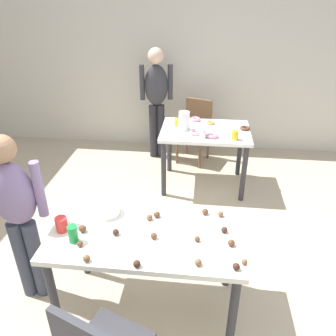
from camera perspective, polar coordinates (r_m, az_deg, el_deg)
The scene contains 36 objects.
ground_plane at distance 2.90m, azimuth -3.31°, elevation -22.62°, with size 6.40×6.40×0.00m, color tan.
wall_back at distance 5.09m, azimuth 2.46°, elevation 17.67°, with size 6.40×0.10×2.60m, color beige.
dining_table_near at distance 2.45m, azimuth -3.58°, elevation -12.54°, with size 1.34×0.72×0.75m.
dining_table_far at distance 4.08m, azimuth 6.26°, elevation 4.98°, with size 1.05×0.74×0.75m.
chair_far_table at distance 4.81m, azimuth 4.69°, elevation 6.95°, with size 0.51×0.51×0.87m.
person_girl_near at distance 2.67m, azimuth -24.19°, elevation -6.37°, with size 0.46×0.24×1.42m.
person_adult_far at distance 4.74m, azimuth -1.97°, elevation 12.29°, with size 0.46×0.25×1.55m.
mixing_bowl at distance 2.57m, azimuth -10.19°, elevation -7.05°, with size 0.19×0.19×0.06m, color white.
soda_can at distance 2.35m, azimuth -15.77°, elevation -10.69°, with size 0.07×0.07×0.12m, color #198438.
fork_near at distance 2.27m, azimuth -8.73°, elevation -13.48°, with size 0.17×0.02×0.01m, color silver.
cup_near_0 at distance 2.47m, azimuth -17.54°, elevation -9.04°, with size 0.08×0.08×0.11m, color red.
cake_ball_0 at distance 2.37m, azimuth -8.83°, elevation -10.66°, with size 0.05×0.05×0.05m, color #3D2319.
cake_ball_1 at distance 2.33m, azimuth -14.66°, elevation -12.32°, with size 0.04×0.04×0.04m, color brown.
cake_ball_2 at distance 2.48m, azimuth -3.08°, elevation -8.31°, with size 0.05×0.05×0.05m, color brown.
cake_ball_3 at distance 2.54m, azimuth 6.30°, elevation -7.35°, with size 0.05×0.05×0.05m, color brown.
cake_ball_4 at distance 2.14m, azimuth 5.12°, elevation -15.60°, with size 0.04×0.04×0.04m, color brown.
cake_ball_5 at distance 2.19m, azimuth 12.78°, elevation -15.21°, with size 0.04×0.04×0.04m, color brown.
cake_ball_6 at distance 2.39m, azimuth 9.51°, elevation -10.27°, with size 0.04×0.04×0.04m, color #3D2319.
cake_ball_7 at distance 2.14m, azimuth 11.44°, elevation -16.00°, with size 0.05×0.05×0.05m, color #3D2319.
cake_ball_8 at distance 2.30m, azimuth 10.65°, elevation -12.32°, with size 0.05×0.05×0.05m, color brown.
cake_ball_9 at distance 2.21m, azimuth -13.62°, elevation -14.62°, with size 0.05×0.05×0.05m, color brown.
cake_ball_10 at distance 2.50m, azimuth -1.89°, elevation -7.85°, with size 0.05×0.05×0.05m, color brown.
cake_ball_11 at distance 2.54m, azimuth 8.88°, elevation -7.69°, with size 0.04×0.04×0.04m, color brown.
cake_ball_12 at distance 2.32m, azimuth -2.42°, elevation -11.39°, with size 0.04×0.04×0.04m, color brown.
cake_ball_13 at distance 2.44m, azimuth -14.23°, elevation -9.91°, with size 0.05×0.05×0.05m, color brown.
cake_ball_14 at distance 2.13m, azimuth -5.37°, elevation -15.81°, with size 0.05×0.05×0.05m, color #3D2319.
cake_ball_15 at distance 2.30m, azimuth 4.95°, elevation -11.85°, with size 0.04×0.04×0.04m, color brown.
pitcher_far at distance 3.98m, azimuth 2.72°, elevation 7.96°, with size 0.13×0.13×0.22m, color white.
cup_far_0 at distance 3.80m, azimuth 5.93°, elevation 5.82°, with size 0.08×0.08×0.10m, color white.
cup_far_1 at distance 4.11m, azimuth 1.64°, elevation 7.69°, with size 0.08×0.08×0.09m, color yellow.
cup_far_2 at distance 3.80m, azimuth 11.26°, elevation 5.46°, with size 0.07×0.07×0.10m, color yellow.
donut_far_0 at distance 4.31m, azimuth 4.63°, elevation 8.22°, with size 0.13×0.13×0.04m, color pink.
donut_far_1 at distance 4.22m, azimuth 7.16°, elevation 7.63°, with size 0.10×0.10×0.03m, color gold.
donut_far_2 at distance 3.83m, azimuth 7.47°, elevation 5.47°, with size 0.14×0.14×0.04m, color pink.
donut_far_3 at distance 4.12m, azimuth 12.89°, elevation 6.58°, with size 0.12×0.12×0.04m, color brown.
donut_far_4 at distance 3.90m, azimuth 4.57°, elevation 6.01°, with size 0.14×0.14×0.04m, color pink.
Camera 1 is at (0.36, -1.79, 2.26)m, focal length 36.07 mm.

